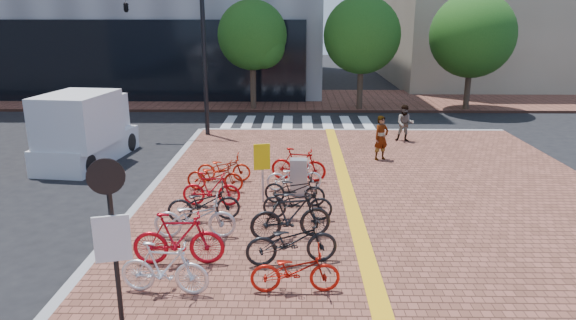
{
  "coord_description": "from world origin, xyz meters",
  "views": [
    {
      "loc": [
        0.47,
        -11.32,
        5.28
      ],
      "look_at": [
        0.22,
        2.69,
        1.3
      ],
      "focal_mm": 32.0,
      "sensor_mm": 36.0,
      "label": 1
    }
  ],
  "objects_px": {
    "bike_0": "(164,268)",
    "bike_7": "(295,270)",
    "bike_3": "(204,203)",
    "bike_12": "(294,176)",
    "bike_1": "(178,239)",
    "bike_6": "(224,168)",
    "bike_4": "(211,189)",
    "yellow_sign": "(262,162)",
    "bike_9": "(291,216)",
    "traffic_light_pole": "(168,32)",
    "bike_11": "(295,189)",
    "bike_8": "(292,241)",
    "bike_5": "(215,176)",
    "utility_box": "(299,177)",
    "bike_10": "(297,202)",
    "pedestrian_a": "(381,138)",
    "bike_13": "(298,165)",
    "box_truck": "(85,129)",
    "notice_sign": "(112,228)",
    "bike_2": "(195,217)",
    "pedestrian_b": "(405,123)"
  },
  "relations": [
    {
      "from": "bike_0",
      "to": "bike_7",
      "type": "height_order",
      "value": "bike_0"
    },
    {
      "from": "bike_3",
      "to": "bike_12",
      "type": "height_order",
      "value": "bike_3"
    },
    {
      "from": "bike_1",
      "to": "bike_6",
      "type": "bearing_deg",
      "value": -3.68
    },
    {
      "from": "bike_4",
      "to": "yellow_sign",
      "type": "relative_size",
      "value": 0.95
    },
    {
      "from": "bike_9",
      "to": "traffic_light_pole",
      "type": "xyz_separation_m",
      "value": [
        -5.31,
        10.99,
        3.83
      ]
    },
    {
      "from": "bike_3",
      "to": "bike_11",
      "type": "distance_m",
      "value": 2.62
    },
    {
      "from": "bike_9",
      "to": "bike_8",
      "type": "bearing_deg",
      "value": 169.78
    },
    {
      "from": "bike_5",
      "to": "utility_box",
      "type": "distance_m",
      "value": 2.53
    },
    {
      "from": "bike_10",
      "to": "bike_11",
      "type": "relative_size",
      "value": 1.05
    },
    {
      "from": "pedestrian_a",
      "to": "bike_10",
      "type": "bearing_deg",
      "value": -146.6
    },
    {
      "from": "bike_7",
      "to": "bike_13",
      "type": "bearing_deg",
      "value": -3.52
    },
    {
      "from": "utility_box",
      "to": "traffic_light_pole",
      "type": "bearing_deg",
      "value": 125.07
    },
    {
      "from": "bike_4",
      "to": "utility_box",
      "type": "bearing_deg",
      "value": -66.59
    },
    {
      "from": "box_truck",
      "to": "bike_8",
      "type": "bearing_deg",
      "value": -47.19
    },
    {
      "from": "bike_4",
      "to": "bike_5",
      "type": "distance_m",
      "value": 1.26
    },
    {
      "from": "bike_11",
      "to": "bike_7",
      "type": "bearing_deg",
      "value": -167.62
    },
    {
      "from": "bike_13",
      "to": "box_truck",
      "type": "height_order",
      "value": "box_truck"
    },
    {
      "from": "bike_3",
      "to": "bike_5",
      "type": "bearing_deg",
      "value": -8.8
    },
    {
      "from": "bike_0",
      "to": "notice_sign",
      "type": "xyz_separation_m",
      "value": [
        -0.37,
        -1.4,
        1.42
      ]
    },
    {
      "from": "bike_9",
      "to": "traffic_light_pole",
      "type": "bearing_deg",
      "value": 13.9
    },
    {
      "from": "utility_box",
      "to": "bike_12",
      "type": "bearing_deg",
      "value": 110.2
    },
    {
      "from": "bike_2",
      "to": "bike_13",
      "type": "height_order",
      "value": "bike_13"
    },
    {
      "from": "bike_2",
      "to": "bike_11",
      "type": "distance_m",
      "value": 3.25
    },
    {
      "from": "bike_11",
      "to": "notice_sign",
      "type": "bearing_deg",
      "value": 167.6
    },
    {
      "from": "bike_0",
      "to": "traffic_light_pole",
      "type": "height_order",
      "value": "traffic_light_pole"
    },
    {
      "from": "box_truck",
      "to": "bike_3",
      "type": "bearing_deg",
      "value": -47.81
    },
    {
      "from": "pedestrian_a",
      "to": "utility_box",
      "type": "xyz_separation_m",
      "value": [
        -3.01,
        -3.84,
        -0.27
      ]
    },
    {
      "from": "bike_5",
      "to": "bike_6",
      "type": "distance_m",
      "value": 0.93
    },
    {
      "from": "bike_7",
      "to": "bike_8",
      "type": "distance_m",
      "value": 1.16
    },
    {
      "from": "bike_1",
      "to": "bike_12",
      "type": "xyz_separation_m",
      "value": [
        2.41,
        4.83,
        -0.14
      ]
    },
    {
      "from": "bike_5",
      "to": "bike_9",
      "type": "xyz_separation_m",
      "value": [
        2.32,
        -3.43,
        0.12
      ]
    },
    {
      "from": "bike_4",
      "to": "traffic_light_pole",
      "type": "height_order",
      "value": "traffic_light_pole"
    },
    {
      "from": "bike_0",
      "to": "bike_4",
      "type": "xyz_separation_m",
      "value": [
        0.13,
        4.68,
        -0.04
      ]
    },
    {
      "from": "bike_0",
      "to": "box_truck",
      "type": "height_order",
      "value": "box_truck"
    },
    {
      "from": "bike_6",
      "to": "notice_sign",
      "type": "bearing_deg",
      "value": 174.27
    },
    {
      "from": "bike_0",
      "to": "utility_box",
      "type": "xyz_separation_m",
      "value": [
        2.55,
        5.66,
        0.02
      ]
    },
    {
      "from": "notice_sign",
      "to": "pedestrian_b",
      "type": "bearing_deg",
      "value": 61.8
    },
    {
      "from": "bike_10",
      "to": "bike_11",
      "type": "height_order",
      "value": "bike_10"
    },
    {
      "from": "traffic_light_pole",
      "to": "box_truck",
      "type": "xyz_separation_m",
      "value": [
        -2.33,
        -3.96,
        -3.31
      ]
    },
    {
      "from": "pedestrian_a",
      "to": "pedestrian_b",
      "type": "distance_m",
      "value": 3.21
    },
    {
      "from": "bike_7",
      "to": "utility_box",
      "type": "xyz_separation_m",
      "value": [
        0.08,
        5.56,
        0.09
      ]
    },
    {
      "from": "bike_13",
      "to": "pedestrian_b",
      "type": "height_order",
      "value": "pedestrian_b"
    },
    {
      "from": "bike_6",
      "to": "yellow_sign",
      "type": "relative_size",
      "value": 1.0
    },
    {
      "from": "bike_13",
      "to": "box_truck",
      "type": "xyz_separation_m",
      "value": [
        -7.83,
        2.59,
        0.57
      ]
    },
    {
      "from": "bike_0",
      "to": "bike_2",
      "type": "distance_m",
      "value": 2.57
    },
    {
      "from": "bike_8",
      "to": "bike_13",
      "type": "height_order",
      "value": "bike_13"
    },
    {
      "from": "bike_3",
      "to": "pedestrian_b",
      "type": "relative_size",
      "value": 1.21
    },
    {
      "from": "bike_6",
      "to": "yellow_sign",
      "type": "xyz_separation_m",
      "value": [
        1.36,
        -1.87,
        0.73
      ]
    },
    {
      "from": "bike_6",
      "to": "bike_1",
      "type": "bearing_deg",
      "value": 176.39
    },
    {
      "from": "utility_box",
      "to": "traffic_light_pole",
      "type": "xyz_separation_m",
      "value": [
        -5.5,
        7.84,
        3.87
      ]
    }
  ]
}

